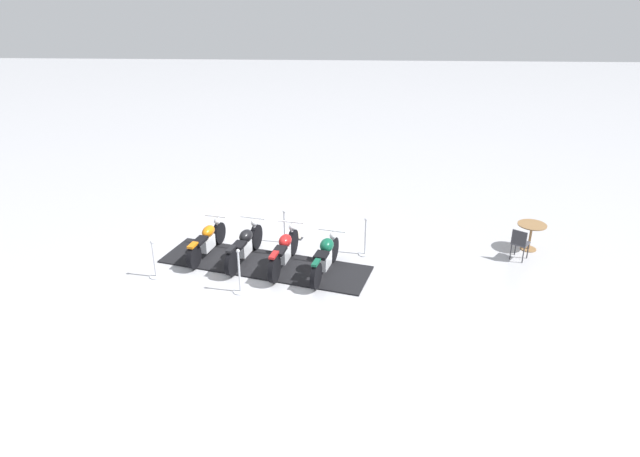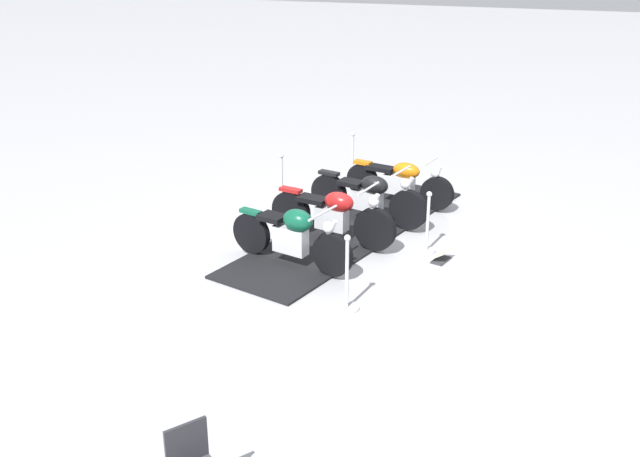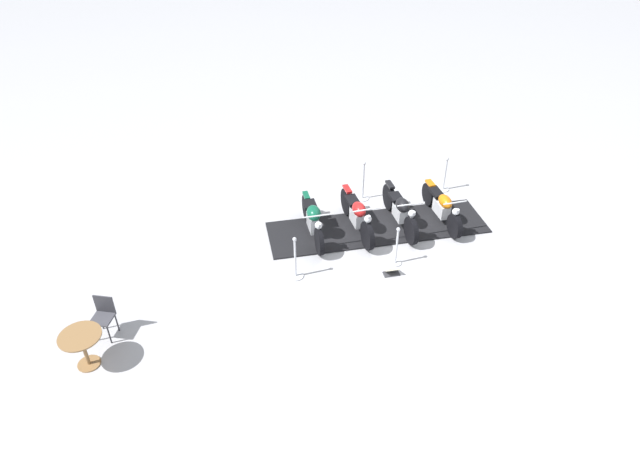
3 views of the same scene
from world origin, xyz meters
name	(u,v)px [view 1 (image 1 of 3)]	position (x,y,z in m)	size (l,w,h in m)	color
ground_plane	(265,265)	(0.00, 0.00, 0.00)	(80.00, 80.00, 0.00)	#B2B2B7
display_platform	(265,264)	(0.00, 0.00, 0.02)	(5.59, 1.56, 0.04)	black
motorcycle_forest	(326,256)	(-0.42, -1.64, 0.53)	(2.15, 0.83, 0.97)	black
motorcycle_maroon	(284,250)	(-0.12, -0.55, 0.51)	(2.28, 0.77, 1.03)	black
motorcycle_black	(245,245)	(0.19, 0.54, 0.50)	(2.26, 0.82, 1.02)	black
motorcycle_copper	(207,240)	(0.48, 1.62, 0.46)	(2.15, 0.74, 0.92)	black
stanchion_left_rear	(155,265)	(-0.77, 2.68, 0.32)	(0.33, 0.33, 1.03)	silver
stanchion_right_mid	(285,232)	(1.41, -0.40, 0.35)	(0.30, 0.30, 1.02)	silver
stanchion_right_front	(365,244)	(0.77, -2.68, 0.33)	(0.36, 0.36, 1.10)	silver
stanchion_left_mid	(240,279)	(-1.41, 0.40, 0.35)	(0.35, 0.35, 1.15)	silver
info_placard	(296,237)	(1.71, -0.70, 0.06)	(0.30, 0.41, 0.20)	#333338
cafe_table	(531,231)	(1.30, -7.29, 0.58)	(0.79, 0.79, 0.77)	olive
cafe_chair_near_table	(520,242)	(0.64, -6.80, 0.52)	(0.56, 0.56, 0.89)	#2D2D33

